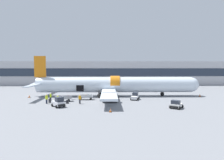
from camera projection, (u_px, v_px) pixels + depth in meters
name	position (u px, v px, depth m)	size (l,w,h in m)	color
ground_plane	(103.00, 100.00, 42.76)	(500.00, 500.00, 0.00)	slate
terminal_strip	(106.00, 73.00, 79.25)	(98.61, 12.19, 8.93)	#B2B2B7
airplane	(113.00, 85.00, 47.72)	(40.63, 32.30, 9.57)	silver
baggage_tug_lead	(176.00, 105.00, 33.93)	(2.66, 2.76, 1.42)	silver
baggage_tug_mid	(59.00, 103.00, 35.04)	(2.74, 2.99, 1.80)	silver
baggage_tug_rear	(135.00, 97.00, 42.80)	(2.31, 3.16, 1.49)	white
baggage_cart_loading	(64.00, 99.00, 40.54)	(4.27, 2.28, 1.16)	#999BA0
baggage_cart_queued	(86.00, 97.00, 42.68)	(4.12, 1.80, 1.05)	#B7BABF
ground_crew_loader_a	(51.00, 97.00, 41.21)	(0.50, 0.53, 1.62)	#2D2D33
ground_crew_loader_b	(47.00, 99.00, 38.12)	(0.61, 0.53, 1.78)	#1E2338
ground_crew_driver	(58.00, 99.00, 37.56)	(0.55, 0.58, 1.75)	#2D2D33
ground_crew_supervisor	(80.00, 99.00, 38.02)	(0.58, 0.56, 1.79)	#2D2D33
suitcase_on_tarmac_upright	(67.00, 102.00, 38.18)	(0.52, 0.29, 0.75)	black
suitcase_on_tarmac_spare	(50.00, 101.00, 39.11)	(0.46, 0.19, 0.85)	#2D2D33
safety_cone_nose	(200.00, 95.00, 47.05)	(0.58, 0.58, 0.63)	black
safety_cone_engine_left	(110.00, 110.00, 31.09)	(0.49, 0.49, 0.62)	black
safety_cone_wingtip	(116.00, 100.00, 40.32)	(0.51, 0.51, 0.71)	black
safety_cone_tail	(29.00, 96.00, 45.61)	(0.63, 0.63, 0.61)	black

